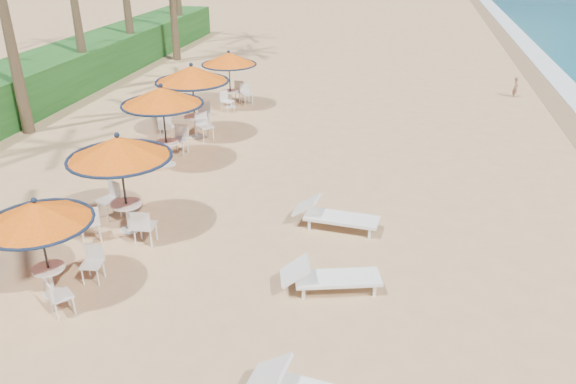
% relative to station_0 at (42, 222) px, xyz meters
% --- Properties ---
extents(ground, '(160.00, 160.00, 0.00)m').
position_rel_station_0_xyz_m(ground, '(4.88, -0.43, -1.69)').
color(ground, tan).
rests_on(ground, ground).
extents(scrub_hedge, '(3.00, 40.00, 1.80)m').
position_rel_station_0_xyz_m(scrub_hedge, '(-8.62, 10.57, -0.79)').
color(scrub_hedge, '#194716').
rests_on(scrub_hedge, ground).
extents(station_0, '(2.12, 2.12, 2.21)m').
position_rel_station_0_xyz_m(station_0, '(0.00, 0.00, 0.00)').
color(station_0, black).
rests_on(station_0, ground).
extents(station_1, '(2.47, 2.47, 2.58)m').
position_rel_station_0_xyz_m(station_1, '(0.21, 2.77, 0.20)').
color(station_1, black).
rests_on(station_1, ground).
extents(station_2, '(2.52, 2.52, 2.63)m').
position_rel_station_0_xyz_m(station_2, '(-0.51, 7.04, 0.32)').
color(station_2, black).
rests_on(station_2, ground).
extents(station_3, '(2.57, 2.57, 2.68)m').
position_rel_station_0_xyz_m(station_3, '(-0.53, 9.67, 0.27)').
color(station_3, black).
rests_on(station_3, ground).
extents(station_4, '(2.27, 2.27, 2.36)m').
position_rel_station_0_xyz_m(station_4, '(-0.34, 13.52, 0.04)').
color(station_4, black).
rests_on(station_4, ground).
extents(lounger_mid, '(2.17, 1.18, 0.74)m').
position_rel_station_0_xyz_m(lounger_mid, '(5.44, 1.26, -1.34)').
color(lounger_mid, white).
rests_on(lounger_mid, ground).
extents(lounger_far, '(2.19, 0.86, 0.77)m').
position_rel_station_0_xyz_m(lounger_far, '(5.19, 3.97, -1.33)').
color(lounger_far, white).
rests_on(lounger_far, ground).
extents(person, '(0.30, 0.39, 0.94)m').
position_rel_station_0_xyz_m(person, '(11.52, 17.51, -1.21)').
color(person, brown).
rests_on(person, ground).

